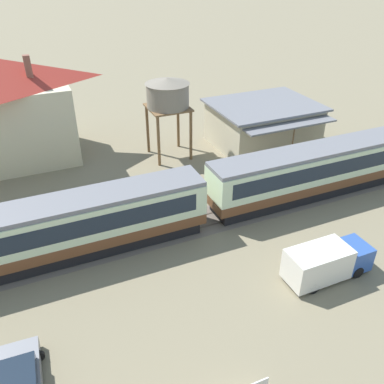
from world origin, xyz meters
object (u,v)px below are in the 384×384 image
at_px(passenger_train, 209,194).
at_px(station_building, 263,124).
at_px(water_tower, 168,94).
at_px(parked_car_grey_2, 20,384).
at_px(delivery_truck_blue, 326,262).

xyz_separation_m(passenger_train, station_building, (11.14, 10.41, -0.14)).
bearing_deg(water_tower, parked_car_grey_2, -126.17).
relative_size(water_tower, delivery_truck_blue, 1.37).
distance_m(passenger_train, station_building, 15.25).
bearing_deg(water_tower, station_building, -7.24).
xyz_separation_m(station_building, parked_car_grey_2, (-25.09, -19.60, -1.60)).
relative_size(station_building, parked_car_grey_2, 2.16).
xyz_separation_m(parked_car_grey_2, delivery_truck_blue, (17.98, 0.72, 0.55)).
distance_m(station_building, parked_car_grey_2, 31.88).
bearing_deg(parked_car_grey_2, station_building, -49.29).
distance_m(passenger_train, water_tower, 12.35).
relative_size(passenger_train, station_building, 8.21).
bearing_deg(passenger_train, water_tower, 83.67).
distance_m(water_tower, parked_car_grey_2, 26.43).
height_order(passenger_train, water_tower, water_tower).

